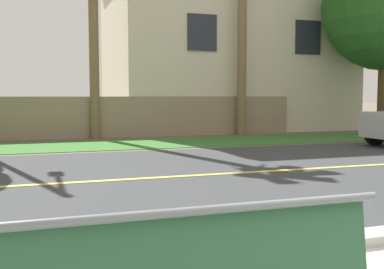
{
  "coord_description": "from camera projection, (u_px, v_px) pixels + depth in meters",
  "views": [
    {
      "loc": [
        -1.77,
        -1.27,
        1.43
      ],
      "look_at": [
        -0.11,
        3.57,
        1.0
      ],
      "focal_mm": 43.71,
      "sensor_mm": 36.0,
      "label": 1
    }
  ],
  "objects": [
    {
      "name": "ground_plane",
      "position": [
        126.0,
        166.0,
        9.43
      ],
      "size": [
        140.0,
        140.0,
        0.0
      ],
      "primitive_type": "plane",
      "color": "#665B4C"
    },
    {
      "name": "curb_edge",
      "position": [
        249.0,
        252.0,
        4.1
      ],
      "size": [
        44.0,
        0.3,
        0.11
      ],
      "primitive_type": "cube",
      "color": "#ADA89E",
      "rests_on": "ground_plane"
    },
    {
      "name": "street_asphalt",
      "position": [
        143.0,
        179.0,
        8.01
      ],
      "size": [
        52.0,
        8.0,
        0.01
      ],
      "primitive_type": "cube",
      "color": "#383A3D",
      "rests_on": "ground_plane"
    },
    {
      "name": "road_centre_line",
      "position": [
        143.0,
        178.0,
        8.01
      ],
      "size": [
        48.0,
        0.14,
        0.01
      ],
      "primitive_type": "cube",
      "color": "#E0CC4C",
      "rests_on": "ground_plane"
    },
    {
      "name": "far_verge_grass",
      "position": [
        98.0,
        145.0,
        13.37
      ],
      "size": [
        48.0,
        2.8,
        0.02
      ],
      "primitive_type": "cube",
      "color": "#38702D",
      "rests_on": "ground_plane"
    },
    {
      "name": "garden_wall",
      "position": [
        116.0,
        117.0,
        15.93
      ],
      "size": [
        13.0,
        0.36,
        1.4
      ],
      "primitive_type": "cube",
      "color": "gray",
      "rests_on": "ground_plane"
    },
    {
      "name": "house_across_street",
      "position": [
        224.0,
        44.0,
        20.41
      ],
      "size": [
        10.48,
        6.91,
        7.28
      ],
      "color": "beige",
      "rests_on": "ground_plane"
    }
  ]
}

